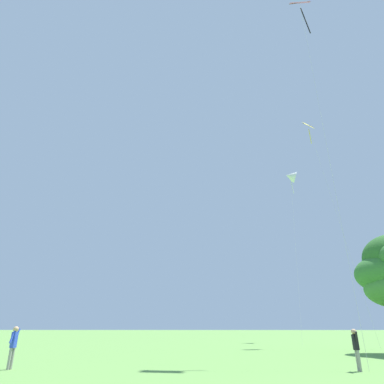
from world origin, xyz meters
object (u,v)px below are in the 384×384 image
Objects in this scene: kite_pink_low at (303,14)px; person_in_red_shirt at (13,343)px; kite_white_distant at (291,177)px; kite_yellow_diamond at (311,134)px; person_with_spool at (356,345)px.

kite_pink_low is 32.18m from person_in_red_shirt.
kite_pink_low is at bearing -100.11° from kite_white_distant.
kite_yellow_diamond reaches higher than kite_white_distant.
person_in_red_shirt is at bearing -162.00° from kite_pink_low.
kite_yellow_diamond reaches higher than person_with_spool.
person_in_red_shirt is at bearing 179.04° from person_with_spool.
kite_pink_low is 27.14m from person_with_spool.
kite_pink_low is at bearing 18.00° from person_in_red_shirt.
person_in_red_shirt is (-22.08, -30.63, -21.75)m from kite_white_distant.
kite_yellow_diamond is 14.93m from kite_pink_low.
kite_pink_low reaches higher than kite_white_distant.
kite_pink_low is at bearing 67.37° from person_with_spool.
kite_pink_low reaches higher than kite_yellow_diamond.
person_with_spool is at bearing -102.66° from kite_white_distant.
kite_yellow_diamond is 11.15m from kite_white_distant.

